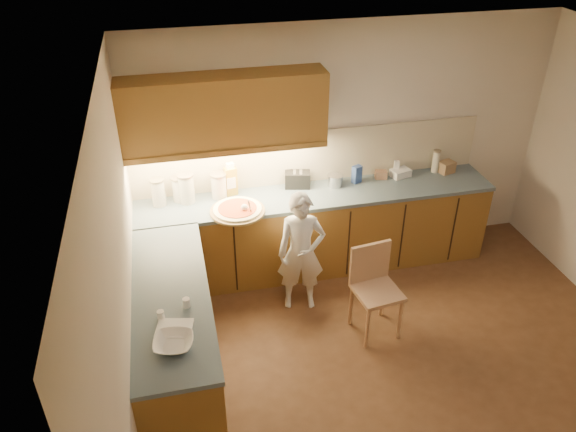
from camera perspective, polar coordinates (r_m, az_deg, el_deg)
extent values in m
plane|color=#54331C|center=(5.28, 11.86, -15.06)|extent=(4.50, 4.50, 0.00)
cube|color=beige|center=(6.04, 5.76, 7.22)|extent=(4.50, 0.04, 2.60)
cube|color=beige|center=(4.08, -16.46, -7.46)|extent=(0.04, 4.00, 2.60)
cube|color=white|center=(3.86, 16.14, 12.57)|extent=(4.50, 4.00, 0.04)
cube|color=olive|center=(6.10, 2.84, -1.60)|extent=(3.75, 0.60, 0.88)
cube|color=olive|center=(4.92, -11.30, -11.98)|extent=(0.60, 2.00, 0.88)
cube|color=#4A5E6A|center=(5.87, 2.96, 2.16)|extent=(3.77, 0.62, 0.04)
cube|color=#4A5E6A|center=(4.62, -11.89, -7.84)|extent=(0.62, 2.02, 0.04)
cube|color=black|center=(5.69, -11.36, -5.08)|extent=(0.02, 0.01, 0.80)
cube|color=black|center=(5.71, -5.36, -4.36)|extent=(0.02, 0.01, 0.80)
cube|color=black|center=(5.79, 0.53, -3.59)|extent=(0.02, 0.01, 0.80)
cube|color=black|center=(5.94, 6.18, -2.83)|extent=(0.02, 0.01, 0.80)
cube|color=black|center=(6.14, 11.50, -2.08)|extent=(0.02, 0.01, 0.80)
cube|color=black|center=(6.39, 16.44, -1.36)|extent=(0.02, 0.01, 0.80)
cube|color=beige|center=(5.96, 2.31, 6.07)|extent=(3.75, 0.02, 0.58)
cube|color=olive|center=(5.41, -6.50, 10.51)|extent=(1.95, 0.35, 0.70)
cube|color=olive|center=(5.39, -6.04, 6.39)|extent=(1.95, 0.02, 0.06)
cylinder|color=#A68853|center=(5.54, -5.15, 0.50)|extent=(0.54, 0.54, 0.02)
cylinder|color=#FDF1C6|center=(5.52, -5.16, 0.70)|extent=(0.48, 0.48, 0.02)
cylinder|color=#C33C1A|center=(5.52, -5.17, 0.81)|extent=(0.38, 0.38, 0.01)
sphere|color=white|center=(5.48, -4.44, 0.88)|extent=(0.07, 0.07, 0.07)
cylinder|color=white|center=(5.41, -3.89, 0.89)|extent=(0.07, 0.12, 0.22)
imported|color=silver|center=(5.44, 1.34, -3.72)|extent=(0.51, 0.38, 1.27)
cylinder|color=tan|center=(5.27, 8.06, -11.25)|extent=(0.04, 0.04, 0.45)
cylinder|color=tan|center=(5.41, 11.32, -10.28)|extent=(0.04, 0.04, 0.45)
cylinder|color=tan|center=(5.49, 6.41, -9.01)|extent=(0.04, 0.04, 0.45)
cylinder|color=tan|center=(5.62, 9.57, -8.15)|extent=(0.04, 0.04, 0.45)
cube|color=tan|center=(5.29, 9.06, -7.64)|extent=(0.45, 0.45, 0.04)
cube|color=tan|center=(5.28, 8.32, -4.62)|extent=(0.40, 0.09, 0.40)
imported|color=white|center=(4.12, -11.56, -12.55)|extent=(0.33, 0.33, 0.07)
cylinder|color=beige|center=(5.72, -13.04, 2.29)|extent=(0.14, 0.14, 0.27)
cylinder|color=gray|center=(5.65, -13.22, 3.56)|extent=(0.14, 0.14, 0.02)
cylinder|color=white|center=(5.77, -10.97, 2.64)|extent=(0.14, 0.14, 0.25)
cylinder|color=tan|center=(5.70, -11.10, 3.81)|extent=(0.15, 0.15, 0.02)
cylinder|color=beige|center=(5.71, -10.29, 2.70)|extent=(0.16, 0.16, 0.29)
cylinder|color=gray|center=(5.64, -10.44, 4.10)|extent=(0.17, 0.17, 0.02)
cylinder|color=silver|center=(5.76, -7.04, 3.01)|extent=(0.15, 0.15, 0.25)
cylinder|color=tan|center=(5.70, -7.13, 4.19)|extent=(0.17, 0.17, 0.02)
cube|color=gold|center=(5.79, -5.83, 3.54)|extent=(0.13, 0.11, 0.30)
cube|color=silver|center=(5.71, -5.93, 5.12)|extent=(0.09, 0.07, 0.05)
cube|color=black|center=(5.93, 0.98, 3.73)|extent=(0.29, 0.21, 0.17)
cube|color=#A4A4A9|center=(5.89, 0.67, 4.48)|extent=(0.05, 0.12, 0.00)
cube|color=#A4A4A9|center=(5.89, 1.31, 4.48)|extent=(0.05, 0.12, 0.00)
cylinder|color=#B7B6BB|center=(5.98, 4.81, 3.59)|extent=(0.16, 0.16, 0.12)
cylinder|color=#B7B6BB|center=(5.95, 4.84, 4.14)|extent=(0.17, 0.17, 0.01)
cube|color=#314C95|center=(6.06, 7.01, 4.23)|extent=(0.12, 0.10, 0.19)
cube|color=tan|center=(6.20, 9.42, 4.18)|extent=(0.14, 0.11, 0.09)
cube|color=white|center=(6.30, 10.94, 4.82)|extent=(0.06, 0.06, 0.16)
cube|color=white|center=(6.29, 11.35, 4.32)|extent=(0.24, 0.19, 0.08)
cylinder|color=silver|center=(6.43, 14.79, 5.34)|extent=(0.08, 0.08, 0.25)
cylinder|color=gray|center=(6.38, 14.94, 6.39)|extent=(0.08, 0.08, 0.02)
cube|color=#A07D56|center=(6.48, 15.82, 4.80)|extent=(0.19, 0.17, 0.13)
cube|color=white|center=(4.27, -11.49, -11.14)|extent=(0.30, 0.26, 0.02)
cylinder|color=silver|center=(4.36, -12.81, -9.80)|extent=(0.07, 0.07, 0.07)
cylinder|color=white|center=(4.43, -10.29, -8.66)|extent=(0.07, 0.07, 0.08)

